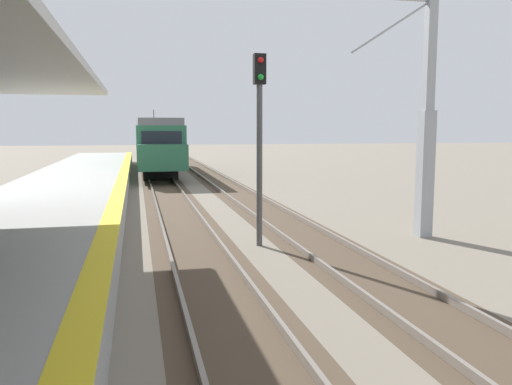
# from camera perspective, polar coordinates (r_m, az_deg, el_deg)

# --- Properties ---
(station_platform) EXTENTS (5.00, 80.00, 0.91)m
(station_platform) POSITION_cam_1_polar(r_m,az_deg,el_deg) (13.29, -25.51, -5.73)
(station_platform) COLOR #999993
(station_platform) RESTS_ON ground
(track_pair_nearest_platform) EXTENTS (2.34, 120.00, 0.16)m
(track_pair_nearest_platform) POSITION_cam_1_polar(r_m,az_deg,el_deg) (17.03, -7.80, -3.81)
(track_pair_nearest_platform) COLOR #4C3D2D
(track_pair_nearest_platform) RESTS_ON ground
(track_pair_middle) EXTENTS (2.34, 120.00, 0.16)m
(track_pair_middle) POSITION_cam_1_polar(r_m,az_deg,el_deg) (17.65, 3.28, -3.37)
(track_pair_middle) COLOR #4C3D2D
(track_pair_middle) RESTS_ON ground
(approaching_train) EXTENTS (2.93, 19.60, 4.76)m
(approaching_train) POSITION_cam_1_polar(r_m,az_deg,el_deg) (39.56, -10.85, 5.36)
(approaching_train) COLOR #286647
(approaching_train) RESTS_ON ground
(rail_signal_post) EXTENTS (0.32, 0.34, 5.20)m
(rail_signal_post) POSITION_cam_1_polar(r_m,az_deg,el_deg) (14.16, 0.39, 6.88)
(rail_signal_post) COLOR #4C4C4C
(rail_signal_post) RESTS_ON ground
(catenary_pylon_far_side) EXTENTS (5.00, 0.40, 7.50)m
(catenary_pylon_far_side) POSITION_cam_1_polar(r_m,az_deg,el_deg) (16.03, 17.31, 8.04)
(catenary_pylon_far_side) COLOR #9EA3A8
(catenary_pylon_far_side) RESTS_ON ground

